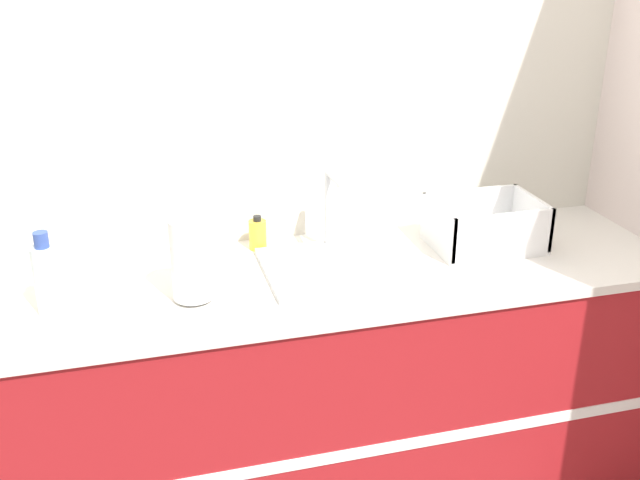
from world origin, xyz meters
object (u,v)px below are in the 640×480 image
Objects in this scene: paper_towel_roll at (191,260)px; bottle_clear at (47,278)px; dish_rack at (485,229)px; soap_dispenser at (258,234)px; sink at (342,262)px.

paper_towel_roll is 0.39m from bottle_clear.
dish_rack is 0.75m from soap_dispenser.
sink reaches higher than paper_towel_roll.
dish_rack is at bearing 7.98° from paper_towel_roll.
paper_towel_roll is (-0.47, -0.09, 0.11)m from sink.
soap_dispenser is at bearing 135.83° from sink.
dish_rack is 3.00× the size of soap_dispenser.
soap_dispenser is at bearing 51.72° from paper_towel_roll.
bottle_clear is at bearing -175.16° from dish_rack.
bottle_clear is 2.08× the size of soap_dispenser.
bottle_clear is (-0.86, -0.07, 0.09)m from sink.
dish_rack reaches higher than soap_dispenser.
dish_rack is (0.98, 0.14, -0.07)m from paper_towel_roll.
bottle_clear is at bearing -175.21° from sink.
paper_towel_roll is 0.40m from soap_dispenser.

